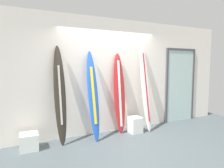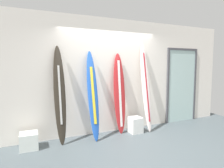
{
  "view_description": "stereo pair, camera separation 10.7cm",
  "coord_description": "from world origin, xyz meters",
  "px_view_note": "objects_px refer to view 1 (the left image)",
  "views": [
    {
      "loc": [
        -2.02,
        -3.15,
        1.66
      ],
      "look_at": [
        -0.06,
        0.95,
        1.23
      ],
      "focal_mm": 31.25,
      "sensor_mm": 36.0,
      "label": 1
    },
    {
      "loc": [
        -1.93,
        -3.2,
        1.66
      ],
      "look_at": [
        -0.06,
        0.95,
        1.23
      ],
      "focal_mm": 31.25,
      "sensor_mm": 36.0,
      "label": 2
    }
  ],
  "objects_px": {
    "surfboard_ivory": "(145,87)",
    "surfboard_cobalt": "(93,96)",
    "display_block_center": "(29,142)",
    "surfboard_charcoal": "(60,95)",
    "surfboard_crimson": "(119,93)",
    "glass_door": "(180,84)",
    "display_block_left": "(135,125)"
  },
  "relations": [
    {
      "from": "display_block_left",
      "to": "display_block_center",
      "type": "bearing_deg",
      "value": 178.93
    },
    {
      "from": "display_block_center",
      "to": "glass_door",
      "type": "height_order",
      "value": "glass_door"
    },
    {
      "from": "display_block_left",
      "to": "display_block_center",
      "type": "xyz_separation_m",
      "value": [
        -2.43,
        0.05,
        -0.03
      ]
    },
    {
      "from": "surfboard_charcoal",
      "to": "surfboard_ivory",
      "type": "relative_size",
      "value": 0.93
    },
    {
      "from": "surfboard_cobalt",
      "to": "surfboard_ivory",
      "type": "xyz_separation_m",
      "value": [
        1.43,
        0.03,
        0.12
      ]
    },
    {
      "from": "surfboard_crimson",
      "to": "display_block_left",
      "type": "bearing_deg",
      "value": -26.33
    },
    {
      "from": "surfboard_ivory",
      "to": "surfboard_crimson",
      "type": "bearing_deg",
      "value": 172.16
    },
    {
      "from": "surfboard_cobalt",
      "to": "glass_door",
      "type": "bearing_deg",
      "value": 5.49
    },
    {
      "from": "surfboard_charcoal",
      "to": "surfboard_crimson",
      "type": "bearing_deg",
      "value": 2.53
    },
    {
      "from": "display_block_center",
      "to": "surfboard_crimson",
      "type": "bearing_deg",
      "value": 3.56
    },
    {
      "from": "display_block_center",
      "to": "surfboard_charcoal",
      "type": "bearing_deg",
      "value": 5.9
    },
    {
      "from": "surfboard_cobalt",
      "to": "glass_door",
      "type": "distance_m",
      "value": 2.87
    },
    {
      "from": "surfboard_crimson",
      "to": "glass_door",
      "type": "distance_m",
      "value": 2.13
    },
    {
      "from": "surfboard_charcoal",
      "to": "display_block_center",
      "type": "bearing_deg",
      "value": -174.1
    },
    {
      "from": "glass_door",
      "to": "surfboard_ivory",
      "type": "bearing_deg",
      "value": -170.07
    },
    {
      "from": "surfboard_charcoal",
      "to": "surfboard_crimson",
      "type": "height_order",
      "value": "surfboard_charcoal"
    },
    {
      "from": "surfboard_ivory",
      "to": "surfboard_cobalt",
      "type": "bearing_deg",
      "value": -178.99
    },
    {
      "from": "surfboard_crimson",
      "to": "glass_door",
      "type": "height_order",
      "value": "glass_door"
    },
    {
      "from": "surfboard_crimson",
      "to": "display_block_center",
      "type": "xyz_separation_m",
      "value": [
        -2.07,
        -0.13,
        -0.82
      ]
    },
    {
      "from": "surfboard_charcoal",
      "to": "surfboard_crimson",
      "type": "relative_size",
      "value": 1.07
    },
    {
      "from": "surfboard_charcoal",
      "to": "display_block_left",
      "type": "xyz_separation_m",
      "value": [
        1.79,
        -0.11,
        -0.85
      ]
    },
    {
      "from": "surfboard_cobalt",
      "to": "surfboard_crimson",
      "type": "relative_size",
      "value": 1.02
    },
    {
      "from": "surfboard_cobalt",
      "to": "display_block_center",
      "type": "relative_size",
      "value": 5.73
    },
    {
      "from": "surfboard_charcoal",
      "to": "surfboard_crimson",
      "type": "distance_m",
      "value": 1.44
    },
    {
      "from": "surfboard_cobalt",
      "to": "display_block_center",
      "type": "height_order",
      "value": "surfboard_cobalt"
    },
    {
      "from": "surfboard_crimson",
      "to": "display_block_center",
      "type": "distance_m",
      "value": 2.23
    },
    {
      "from": "surfboard_cobalt",
      "to": "display_block_left",
      "type": "xyz_separation_m",
      "value": [
        1.08,
        -0.05,
        -0.79
      ]
    },
    {
      "from": "display_block_left",
      "to": "display_block_center",
      "type": "distance_m",
      "value": 2.43
    },
    {
      "from": "surfboard_cobalt",
      "to": "surfboard_ivory",
      "type": "distance_m",
      "value": 1.43
    },
    {
      "from": "surfboard_cobalt",
      "to": "display_block_left",
      "type": "distance_m",
      "value": 1.34
    },
    {
      "from": "surfboard_crimson",
      "to": "display_block_left",
      "type": "relative_size",
      "value": 5.12
    },
    {
      "from": "surfboard_cobalt",
      "to": "surfboard_ivory",
      "type": "bearing_deg",
      "value": 1.01
    }
  ]
}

